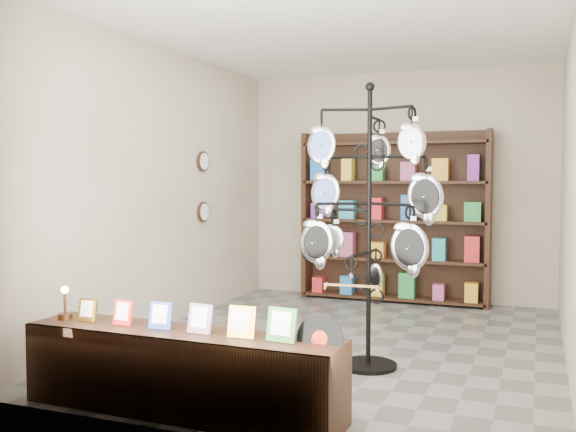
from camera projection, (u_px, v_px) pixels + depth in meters
The scene contains 6 objects.
ground at pixel (343, 342), 6.24m from camera, with size 5.00×5.00×0.00m, color slate.
room_envelope at pixel (344, 152), 6.13m from camera, with size 5.00×5.00×5.00m.
display_tree at pixel (369, 204), 5.35m from camera, with size 1.23×1.00×2.39m.
front_shelf at pixel (181, 371), 4.36m from camera, with size 2.29×0.51×0.81m.
back_shelving at pixel (394, 222), 8.31m from camera, with size 2.42×0.36×2.20m.
wall_clocks at pixel (203, 187), 7.62m from camera, with size 0.03×0.24×0.84m.
Camera 1 is at (1.75, -5.93, 1.59)m, focal length 40.00 mm.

